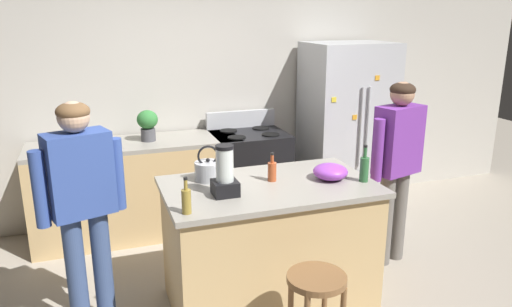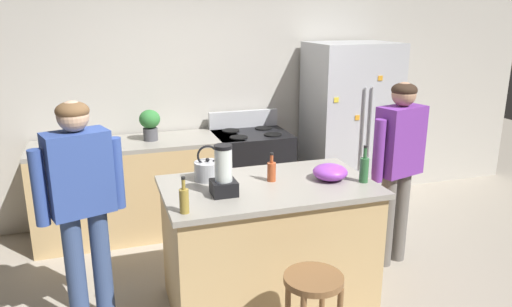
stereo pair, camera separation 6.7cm
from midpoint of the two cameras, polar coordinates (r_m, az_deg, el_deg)
ground_plane at (r=3.97m, az=0.98°, el=-16.72°), size 14.00×14.00×0.00m
back_wall at (r=5.26m, az=-6.29°, el=7.31°), size 8.00×0.10×2.70m
kitchen_island at (r=3.73m, az=1.01°, el=-10.52°), size 1.53×0.91×0.96m
back_counter_run at (r=4.98m, az=-13.96°, el=-3.99°), size 2.00×0.64×0.96m
refrigerator at (r=5.45m, az=10.14°, el=2.92°), size 0.90×0.73×1.85m
stove_range at (r=5.16m, az=-1.17°, el=-2.64°), size 0.76×0.65×1.14m
person_by_island_left at (r=3.42m, az=-20.22°, el=-4.86°), size 0.59×0.33×1.62m
person_by_sink_right at (r=4.30m, az=15.75°, el=-0.36°), size 0.59×0.32×1.61m
bar_stool at (r=3.07m, az=6.46°, el=-16.33°), size 0.36×0.36×0.65m
potted_plant at (r=4.81m, az=-12.95°, el=3.47°), size 0.20×0.20×0.30m
blender_appliance at (r=3.30m, az=-4.24°, el=-2.44°), size 0.17×0.17×0.35m
bottle_vinegar at (r=3.05m, az=-8.77°, el=-5.43°), size 0.06×0.06×0.24m
bottle_cooking_sauce at (r=3.58m, az=1.36°, el=-2.03°), size 0.06×0.06×0.22m
bottle_olive_oil at (r=3.65m, az=12.04°, el=-1.70°), size 0.07×0.07×0.28m
mixing_bowl at (r=3.66m, az=8.18°, el=-2.12°), size 0.26×0.26×0.12m
tea_kettle at (r=3.62m, az=-6.12°, el=-1.94°), size 0.28×0.20×0.27m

